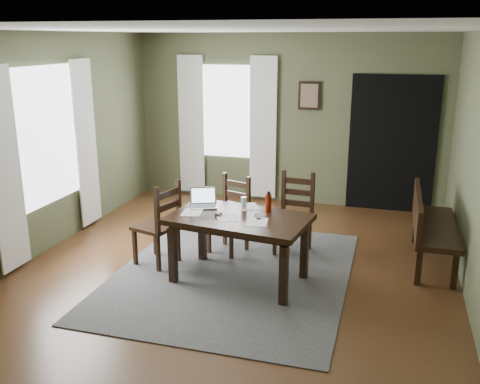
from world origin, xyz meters
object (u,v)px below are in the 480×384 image
(chair_back_right, at_px, (294,214))
(dining_table, at_px, (239,225))
(water_bottle, at_px, (268,203))
(bench, at_px, (429,222))
(laptop, at_px, (203,201))
(chair_end, at_px, (159,225))
(chair_back_left, at_px, (230,216))

(chair_back_right, bearing_deg, dining_table, -108.04)
(water_bottle, bearing_deg, bench, 25.72)
(water_bottle, bearing_deg, dining_table, -136.19)
(bench, xyz_separation_m, laptop, (-2.53, -0.85, 0.29))
(dining_table, distance_m, water_bottle, 0.42)
(laptop, bearing_deg, bench, -2.57)
(bench, bearing_deg, chair_end, 107.12)
(bench, xyz_separation_m, water_bottle, (-1.76, -0.85, 0.35))
(dining_table, xyz_separation_m, bench, (2.02, 1.10, -0.15))
(laptop, bearing_deg, dining_table, -47.82)
(water_bottle, bearing_deg, chair_back_left, 138.32)
(chair_back_right, distance_m, water_bottle, 0.86)
(chair_back_right, bearing_deg, water_bottle, -97.16)
(chair_back_right, distance_m, laptop, 1.24)
(chair_end, height_order, laptop, chair_end)
(chair_back_left, bearing_deg, chair_end, -118.71)
(dining_table, bearing_deg, chair_back_left, 121.31)
(chair_back_left, height_order, chair_back_right, chair_back_right)
(chair_back_left, height_order, bench, chair_back_left)
(dining_table, distance_m, chair_back_right, 1.11)
(chair_back_left, bearing_deg, dining_table, -48.51)
(dining_table, relative_size, chair_back_left, 1.66)
(chair_back_right, xyz_separation_m, laptop, (-0.93, -0.76, 0.32))
(chair_end, relative_size, laptop, 2.75)
(bench, bearing_deg, water_bottle, 115.72)
(chair_end, height_order, chair_back_left, chair_end)
(bench, relative_size, laptop, 4.11)
(chair_end, height_order, water_bottle, chair_end)
(dining_table, relative_size, bench, 1.04)
(chair_end, distance_m, laptop, 0.61)
(chair_back_right, height_order, bench, chair_back_right)
(water_bottle, bearing_deg, chair_end, -175.91)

